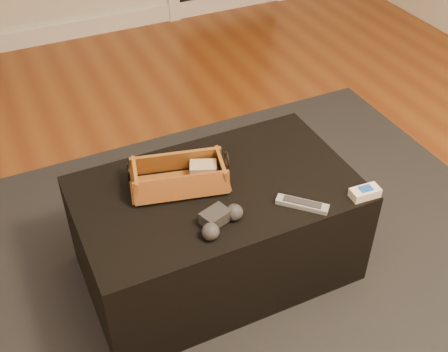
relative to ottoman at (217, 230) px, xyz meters
name	(u,v)px	position (x,y,z in m)	size (l,w,h in m)	color
baseboard	(57,33)	(-0.13, 2.34, -0.16)	(5.00, 0.04, 0.12)	white
area_rug	(223,277)	(0.00, -0.05, -0.22)	(2.60, 2.00, 0.01)	black
ottoman	(217,230)	(0.00, 0.00, 0.00)	(1.00, 0.60, 0.42)	black
tv_remote	(175,184)	(-0.13, 0.05, 0.23)	(0.18, 0.04, 0.02)	black
cloth_bundle	(203,170)	(-0.02, 0.07, 0.25)	(0.10, 0.06, 0.05)	tan
wicker_basket	(179,177)	(-0.12, 0.06, 0.25)	(0.37, 0.25, 0.12)	#A35E24
game_controller	(220,220)	(-0.07, -0.18, 0.24)	(0.18, 0.14, 0.06)	#262527
silver_remote	(302,204)	(0.22, -0.21, 0.22)	(0.16, 0.15, 0.02)	#A7A8AE
cream_gadget	(365,193)	(0.45, -0.26, 0.23)	(0.11, 0.06, 0.04)	white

